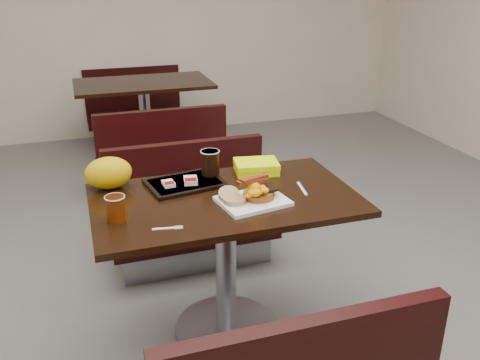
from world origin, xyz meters
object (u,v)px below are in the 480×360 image
object	(u,v)px
bench_near_n	(193,210)
bench_far_n	(136,106)
table_far	(146,122)
hashbrown_sleeve_left	(168,184)
fork	(163,229)
coffee_cup_near	(116,209)
bench_far_s	(159,148)
paper_bag	(108,173)
table_near	(226,267)
tray	(185,183)
knife	(302,188)
coffee_cup_far	(210,163)
clamshell	(256,167)
pancake_stack	(259,194)
platter	(253,201)
hashbrown_sleeve_right	(191,180)

from	to	relation	value
bench_near_n	bench_far_n	xyz separation A→B (m)	(0.00, 2.60, 0.00)
table_far	hashbrown_sleeve_left	xyz separation A→B (m)	(-0.23, -2.43, 0.40)
table_far	fork	bearing A→B (deg)	-96.55
coffee_cup_near	bench_far_n	bearing A→B (deg)	81.71
bench_near_n	bench_far_s	distance (m)	1.20
coffee_cup_near	fork	world-z (taller)	coffee_cup_near
paper_bag	table_near	bearing A→B (deg)	-28.79
fork	tray	distance (m)	0.45
knife	hashbrown_sleeve_left	size ratio (longest dim) A/B	2.18
bench_far_s	knife	bearing A→B (deg)	-79.05
bench_far_n	coffee_cup_far	xyz separation A→B (m)	(-0.00, -3.05, 0.47)
coffee_cup_far	clamshell	xyz separation A→B (m)	(0.24, -0.01, -0.05)
table_near	pancake_stack	bearing A→B (deg)	-33.42
coffee_cup_near	clamshell	world-z (taller)	coffee_cup_near
bench_near_n	platter	bearing A→B (deg)	-82.91
table_near	hashbrown_sleeve_right	xyz separation A→B (m)	(-0.12, 0.17, 0.40)
fork	platter	bearing A→B (deg)	24.69
table_near	bench_far_n	size ratio (longest dim) A/B	1.20
coffee_cup_near	tray	distance (m)	0.45
pancake_stack	coffee_cup_near	distance (m)	0.63
table_far	paper_bag	distance (m)	2.42
coffee_cup_near	hashbrown_sleeve_right	distance (m)	0.46
bench_near_n	pancake_stack	xyz separation A→B (m)	(0.13, -0.79, 0.42)
bench_near_n	hashbrown_sleeve_right	size ratio (longest dim) A/B	11.85
bench_far_s	tray	xyz separation A→B (m)	(-0.14, -1.71, 0.40)
bench_near_n	paper_bag	world-z (taller)	paper_bag
bench_far_n	hashbrown_sleeve_right	size ratio (longest dim) A/B	11.85
hashbrown_sleeve_left	hashbrown_sleeve_right	xyz separation A→B (m)	(0.11, 0.00, 0.00)
bench_far_n	platter	world-z (taller)	platter
table_far	pancake_stack	bearing A→B (deg)	-87.20
table_near	bench_far_s	world-z (taller)	table_near
bench_near_n	fork	distance (m)	1.05
table_far	hashbrown_sleeve_left	distance (m)	2.47
coffee_cup_near	fork	bearing A→B (deg)	-37.98
hashbrown_sleeve_left	bench_near_n	bearing A→B (deg)	61.68
bench_near_n	hashbrown_sleeve_left	world-z (taller)	hashbrown_sleeve_left
tray	clamshell	world-z (taller)	clamshell
bench_near_n	hashbrown_sleeve_left	xyz separation A→B (m)	(-0.23, -0.53, 0.42)
bench_far_n	tray	size ratio (longest dim) A/B	2.84
bench_far_n	table_far	bearing A→B (deg)	-90.00
pancake_stack	clamshell	size ratio (longest dim) A/B	0.64
bench_near_n	bench_far_s	xyz separation A→B (m)	(0.00, 1.20, 0.00)
pancake_stack	table_near	bearing A→B (deg)	146.58
platter	hashbrown_sleeve_right	distance (m)	0.35
table_far	hashbrown_sleeve_right	size ratio (longest dim) A/B	14.22
pancake_stack	hashbrown_sleeve_left	bearing A→B (deg)	144.20
bench_near_n	coffee_cup_near	size ratio (longest dim) A/B	9.15
bench_far_n	coffee_cup_near	bearing A→B (deg)	-98.29
bench_far_s	coffee_cup_far	size ratio (longest dim) A/B	8.18
fork	hashbrown_sleeve_left	size ratio (longest dim) A/B	1.75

